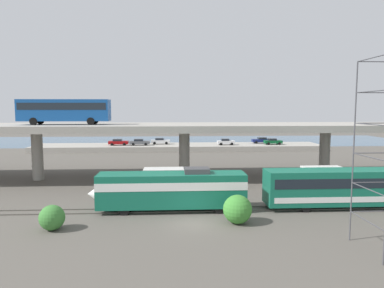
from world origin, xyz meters
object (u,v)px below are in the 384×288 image
train_coach_lead (366,186)px  parked_car_1 (226,142)px  parked_car_5 (160,141)px  transit_bus_on_overpass (65,109)px  service_truck_east (171,180)px  parked_car_3 (273,141)px  parked_car_0 (261,140)px  parked_car_4 (140,142)px  service_truck_west (315,179)px  parked_car_2 (118,142)px  train_locomotive (165,189)px

train_coach_lead → parked_car_1: train_coach_lead is taller
parked_car_5 → transit_bus_on_overpass: bearing=-107.4°
service_truck_east → train_coach_lead: bearing=-18.6°
transit_bus_on_overpass → service_truck_east: bearing=-30.8°
train_coach_lead → parked_car_3: 49.98m
transit_bus_on_overpass → parked_car_0: 53.49m
parked_car_1 → parked_car_4: size_ratio=0.88×
parked_car_3 → service_truck_west: bearing=-99.7°
service_truck_west → parked_car_2: service_truck_west is taller
parked_car_4 → train_locomotive: bearing=-82.1°
parked_car_3 → parked_car_4: bearing=179.6°
parked_car_2 → parked_car_3: bearing=-0.7°
train_coach_lead → service_truck_west: train_coach_lead is taller
train_coach_lead → service_truck_east: (-19.46, 6.54, -0.53)m
train_locomotive → parked_car_5: (-2.05, 52.28, -0.19)m
train_locomotive → train_coach_lead: (20.13, -0.00, -0.02)m
parked_car_3 → parked_car_5: same height
train_locomotive → parked_car_4: size_ratio=3.25×
train_coach_lead → transit_bus_on_overpass: size_ratio=1.69×
service_truck_east → parked_car_2: bearing=106.0°
parked_car_0 → parked_car_2: bearing=4.9°
parked_car_3 → parked_car_0: bearing=119.9°
transit_bus_on_overpass → parked_car_3: size_ratio=2.83×
train_locomotive → parked_car_0: bearing=-113.5°
train_coach_lead → parked_car_5: (-22.18, 52.28, -0.17)m
transit_bus_on_overpass → parked_car_5: size_ratio=2.61×
service_truck_west → service_truck_east: same height
train_locomotive → parked_car_3: bearing=-116.7°
transit_bus_on_overpass → parked_car_5: bearing=72.6°
train_coach_lead → service_truck_east: 20.54m
train_coach_lead → parked_car_1: size_ratio=4.92×
train_locomotive → parked_car_2: bearing=-76.7°
transit_bus_on_overpass → parked_car_5: (11.65, 37.18, -7.78)m
train_coach_lead → parked_car_4: train_coach_lead is taller
train_locomotive → service_truck_east: train_locomotive is taller
parked_car_0 → parked_car_1: size_ratio=1.10×
train_locomotive → service_truck_west: 18.82m
parked_car_1 → service_truck_east: bearing=-106.7°
train_coach_lead → service_truck_west: (-2.48, 6.54, -0.53)m
train_coach_lead → parked_car_2: size_ratio=4.42×
train_locomotive → train_coach_lead: bearing=-180.0°
transit_bus_on_overpass → service_truck_east: transit_bus_on_overpass is taller
transit_bus_on_overpass → parked_car_2: size_ratio=2.62×
parked_car_0 → parked_car_5: bearing=1.9°
train_locomotive → parked_car_0: (23.10, 53.14, -0.19)m
train_locomotive → parked_car_1: size_ratio=3.69×
train_locomotive → parked_car_5: size_ratio=3.31×
parked_car_3 → parked_car_2: bearing=179.3°
service_truck_east → parked_car_1: 44.90m
transit_bus_on_overpass → parked_car_2: (1.82, 35.06, -7.78)m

